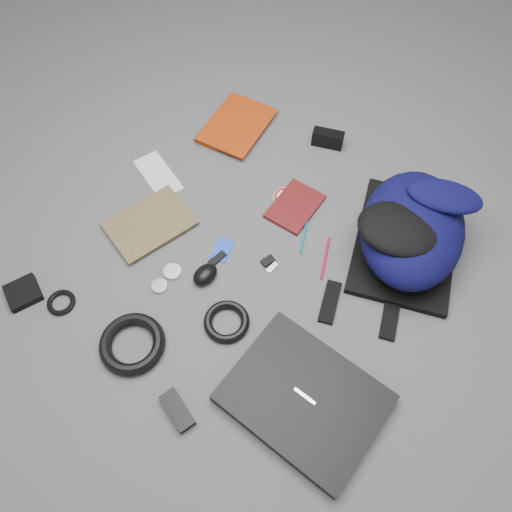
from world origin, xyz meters
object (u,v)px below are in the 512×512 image
Objects in this scene: power_brick at (177,410)px; compact_camera at (328,139)px; dvd_case at (295,206)px; pouch at (23,293)px; comic_book at (135,205)px; laptop at (304,398)px; backpack at (412,228)px; textbook_red at (213,116)px; mouse at (205,274)px.

compact_camera is at bearing 118.72° from power_brick.
dvd_case is 0.89m from pouch.
comic_book is 2.80× the size of pouch.
laptop is 1.51× the size of comic_book.
power_brick is (0.19, -1.04, -0.02)m from compact_camera.
power_brick is at bearing -20.90° from comic_book.
laptop is at bearing 59.99° from power_brick.
compact_camera reaches higher than laptop.
backpack reaches higher than power_brick.
pouch is at bearing -160.40° from power_brick.
backpack is 2.57× the size of dvd_case.
textbook_red is 0.44m from compact_camera.
power_brick reaches higher than pouch.
compact_camera is (0.37, 0.62, 0.02)m from comic_book.
pouch reaches higher than comic_book.
backpack is 4.33× the size of compact_camera.
textbook_red is 2.47× the size of compact_camera.
dvd_case is (0.48, -0.16, -0.01)m from textbook_red.
laptop is at bearing -46.27° from textbook_red.
comic_book is at bearing 174.91° from mouse.
compact_camera is at bearing 95.13° from mouse.
mouse reaches higher than laptop.
laptop is 3.53× the size of power_brick.
mouse is (0.41, -0.54, 0.01)m from textbook_red.
backpack is at bearing 92.18° from power_brick.
dvd_case is 1.68× the size of compact_camera.
dvd_case is 0.31m from compact_camera.
textbook_red is at bearing 143.23° from laptop.
power_brick is (0.60, -0.90, -0.00)m from textbook_red.
dvd_case is (-0.38, 0.52, -0.01)m from laptop.
laptop reaches higher than dvd_case.
compact_camera is at bearing 68.48° from pouch.
power_brick is at bearing -64.17° from textbook_red.
backpack reaches higher than compact_camera.
laptop is 1.45× the size of textbook_red.
dvd_case is at bearing 118.02° from power_brick.
pouch is (-0.86, -0.23, -0.01)m from laptop.
mouse is at bearing -152.95° from backpack.
backpack is 1.83× the size of comic_book.
dvd_case is (-0.37, -0.08, -0.09)m from backpack.
dvd_case is 1.99× the size of pouch.
power_brick is at bearing 1.00° from pouch.
textbook_red is at bearing 142.34° from power_brick.
textbook_red is 2.93× the size of pouch.
dvd_case is 2.21× the size of mouse.
power_brick is 0.60m from pouch.
textbook_red is (-0.84, 0.08, -0.09)m from backpack.
compact_camera is 1.06m from power_brick.
comic_book is (-0.81, 0.20, -0.01)m from laptop.
mouse is at bearing -111.19° from compact_camera.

